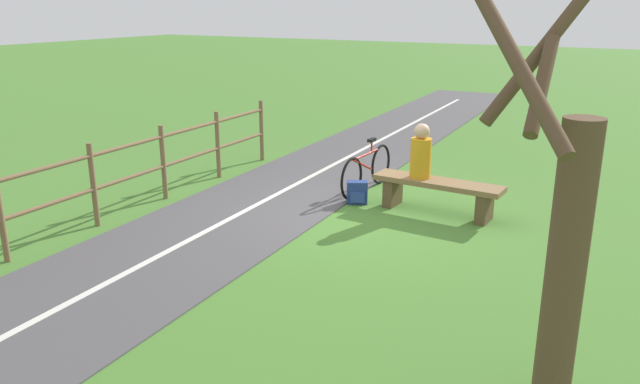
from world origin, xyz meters
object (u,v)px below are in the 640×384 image
(bench, at_px, (437,190))
(person_seated, at_px, (421,153))
(bicycle, at_px, (367,170))
(tree_far_left, at_px, (561,235))
(backpack, at_px, (357,193))

(bench, height_order, person_seated, person_seated)
(bench, height_order, bicycle, bicycle)
(person_seated, height_order, bicycle, person_seated)
(tree_far_left, bearing_deg, bicycle, -51.14)
(bench, distance_m, bicycle, 1.51)
(bench, xyz_separation_m, person_seated, (0.30, -0.01, 0.54))
(person_seated, height_order, tree_far_left, tree_far_left)
(person_seated, distance_m, tree_far_left, 4.86)
(bench, bearing_deg, person_seated, 0.00)
(bench, relative_size, tree_far_left, 0.58)
(bench, relative_size, backpack, 5.38)
(person_seated, xyz_separation_m, bicycle, (1.12, -0.51, -0.53))
(bicycle, bearing_deg, person_seated, 67.54)
(bicycle, distance_m, backpack, 0.73)
(bicycle, bearing_deg, tree_far_left, 40.65)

